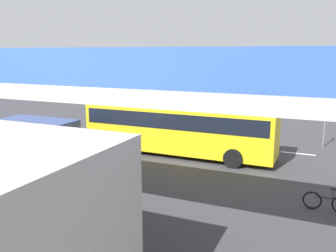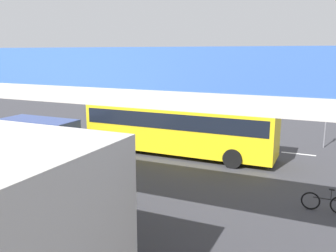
{
  "view_description": "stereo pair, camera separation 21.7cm",
  "coord_description": "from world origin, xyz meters",
  "px_view_note": "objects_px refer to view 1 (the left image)",
  "views": [
    {
      "loc": [
        -7.24,
        20.02,
        6.07
      ],
      "look_at": [
        1.51,
        0.19,
        1.6
      ],
      "focal_mm": 38.34,
      "sensor_mm": 36.0,
      "label": 1
    },
    {
      "loc": [
        -7.44,
        19.93,
        6.07
      ],
      "look_at": [
        1.51,
        0.19,
        1.6
      ],
      "focal_mm": 38.34,
      "sensor_mm": 36.0,
      "label": 2
    }
  ],
  "objects_px": {
    "city_bus": "(178,124)",
    "parked_van": "(39,133)",
    "bicycle_black": "(327,202)",
    "traffic_sign": "(325,119)",
    "pedestrian": "(89,125)"
  },
  "relations": [
    {
      "from": "city_bus",
      "to": "parked_van",
      "type": "bearing_deg",
      "value": 20.65
    },
    {
      "from": "bicycle_black",
      "to": "traffic_sign",
      "type": "relative_size",
      "value": 0.63
    },
    {
      "from": "city_bus",
      "to": "traffic_sign",
      "type": "height_order",
      "value": "city_bus"
    },
    {
      "from": "bicycle_black",
      "to": "traffic_sign",
      "type": "xyz_separation_m",
      "value": [
        0.27,
        -10.33,
        1.52
      ]
    },
    {
      "from": "city_bus",
      "to": "bicycle_black",
      "type": "height_order",
      "value": "city_bus"
    },
    {
      "from": "city_bus",
      "to": "traffic_sign",
      "type": "bearing_deg",
      "value": -146.81
    },
    {
      "from": "parked_van",
      "to": "pedestrian",
      "type": "relative_size",
      "value": 2.68
    },
    {
      "from": "bicycle_black",
      "to": "traffic_sign",
      "type": "height_order",
      "value": "traffic_sign"
    },
    {
      "from": "city_bus",
      "to": "traffic_sign",
      "type": "distance_m",
      "value": 9.6
    },
    {
      "from": "parked_van",
      "to": "bicycle_black",
      "type": "relative_size",
      "value": 2.71
    },
    {
      "from": "parked_van",
      "to": "bicycle_black",
      "type": "distance_m",
      "value": 16.45
    },
    {
      "from": "parked_van",
      "to": "bicycle_black",
      "type": "bearing_deg",
      "value": 172.78
    },
    {
      "from": "parked_van",
      "to": "pedestrian",
      "type": "height_order",
      "value": "parked_van"
    },
    {
      "from": "parked_van",
      "to": "traffic_sign",
      "type": "height_order",
      "value": "traffic_sign"
    },
    {
      "from": "city_bus",
      "to": "bicycle_black",
      "type": "bearing_deg",
      "value": 148.55
    }
  ]
}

